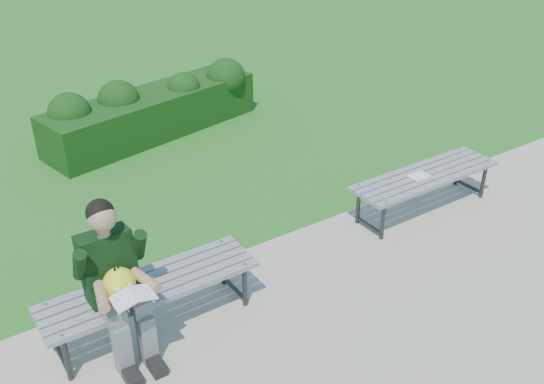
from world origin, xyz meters
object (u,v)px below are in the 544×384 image
Objects in this scene: hedge at (153,108)px; paper_sheet at (419,176)px; bench_left at (151,289)px; bench_right at (425,178)px; seated_boy at (115,278)px.

paper_sheet is at bearing -68.13° from hedge.
hedge is 1.82× the size of bench_left.
seated_boy reaches higher than bench_right.
hedge is 4.00m from bench_right.
bench_left is at bearing -114.28° from hedge.
bench_left is 1.00× the size of bench_right.
bench_left is 3.29m from bench_right.
seated_boy is 5.96× the size of paper_sheet.
bench_left is at bearing -177.97° from paper_sheet.
hedge is 3.96m from paper_sheet.
bench_right is (1.58, -3.68, 0.03)m from hedge.
bench_left is (-1.71, -3.79, 0.03)m from hedge.
seated_boy is at bearing -162.33° from bench_left.
seated_boy is at bearing -117.35° from hedge.
bench_left reaches higher than paper_sheet.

